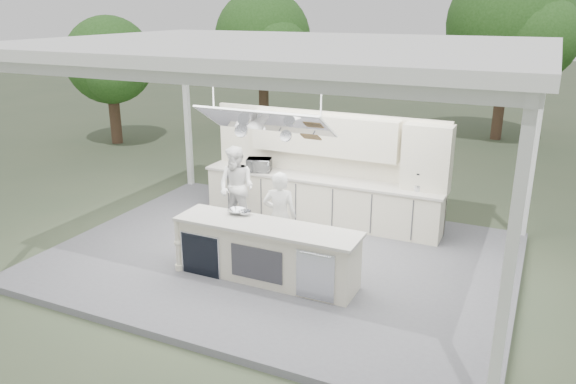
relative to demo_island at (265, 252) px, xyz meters
The scene contains 12 objects.
ground 1.10m from the demo_island, 101.07° to the left, with size 90.00×90.00×0.00m, color #434C34.
stage_deck 1.07m from the demo_island, 101.07° to the left, with size 8.00×6.00×0.12m, color #5E5E63.
tent 3.25m from the demo_island, 101.05° to the left, with size 8.20×6.20×3.86m.
demo_island is the anchor object (origin of this frame).
back_counter 2.82m from the demo_island, 93.63° to the left, with size 5.08×0.72×0.95m.
back_wall_unit 3.19m from the demo_island, 84.98° to the left, with size 5.05×0.48×2.25m.
tree_cluster 11.02m from the demo_island, 91.82° to the left, with size 19.55×9.40×5.85m.
head_chef 0.84m from the demo_island, 97.95° to the left, with size 0.59×0.39×1.62m, color white.
sous_chef 2.44m from the demo_island, 130.91° to the left, with size 0.81×0.63×1.66m, color white.
toaster_oven 3.12m from the demo_island, 119.57° to the left, with size 0.51×0.34×0.28m, color silver.
bowl_large 0.88m from the demo_island, 158.55° to the left, with size 0.30×0.30×0.07m, color #AFB2B6.
bowl_small 0.77m from the demo_island, 153.00° to the left, with size 0.22×0.22×0.07m, color #B7B9BE.
Camera 1 is at (4.04, -8.30, 4.40)m, focal length 35.00 mm.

